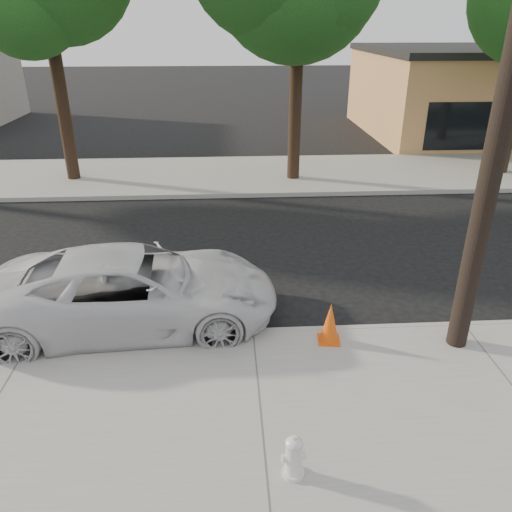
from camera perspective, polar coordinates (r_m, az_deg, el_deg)
The scene contains 8 objects.
ground at distance 11.23m, azimuth -0.92°, elevation -3.16°, with size 120.00×120.00×0.00m, color black.
near_sidewalk at distance 7.68m, azimuth 0.57°, elevation -18.10°, with size 90.00×4.40×0.15m, color gray.
far_sidewalk at distance 19.11m, azimuth -2.07°, elevation 9.26°, with size 90.00×5.00×0.15m, color gray.
curb_near at distance 9.40m, azimuth -0.35°, elevation -8.86°, with size 90.00×0.12×0.16m, color #9E9B93.
utility_pole at distance 8.23m, azimuth 27.18°, elevation 18.17°, with size 1.40×0.34×9.00m.
police_cruiser at distance 9.73m, azimuth -13.79°, elevation -3.69°, with size 2.50×5.42×1.51m, color silver.
fire_hydrant at distance 6.70m, azimuth 4.34°, elevation -21.95°, with size 0.31×0.29×0.59m.
traffic_cone at distance 8.98m, azimuth 8.46°, elevation -7.58°, with size 0.43×0.43×0.76m.
Camera 1 is at (-0.40, -9.86, 5.35)m, focal length 35.00 mm.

